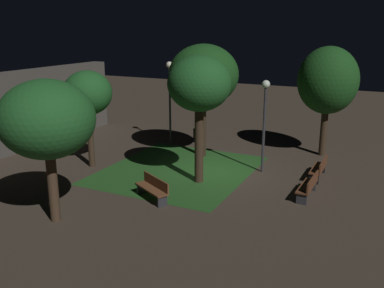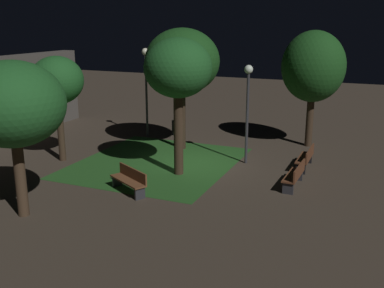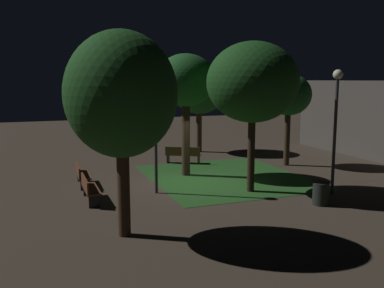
{
  "view_description": "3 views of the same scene",
  "coord_description": "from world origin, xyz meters",
  "px_view_note": "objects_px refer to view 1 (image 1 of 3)",
  "views": [
    {
      "loc": [
        -17.15,
        -7.01,
        6.49
      ],
      "look_at": [
        -0.78,
        0.94,
        1.43
      ],
      "focal_mm": 39.78,
      "sensor_mm": 36.0,
      "label": 1
    },
    {
      "loc": [
        -17.32,
        -7.04,
        5.98
      ],
      "look_at": [
        -1.14,
        -0.17,
        1.2
      ],
      "focal_mm": 42.63,
      "sensor_mm": 36.0,
      "label": 2
    },
    {
      "loc": [
        15.92,
        -6.01,
        4.26
      ],
      "look_at": [
        -1.08,
        0.4,
        1.47
      ],
      "focal_mm": 39.31,
      "sensor_mm": 36.0,
      "label": 3
    }
  ],
  "objects_px": {
    "bench_corner": "(309,186)",
    "lamp_post_near_wall": "(170,89)",
    "bench_front_right": "(320,168)",
    "bench_near_trees": "(153,188)",
    "tree_right_canopy": "(88,94)",
    "lamp_post_plaza_west": "(265,110)",
    "tree_back_right": "(204,75)",
    "tree_lawn_side": "(199,85)",
    "tree_left_canopy": "(47,120)",
    "trash_bin": "(198,135)",
    "tree_near_wall": "(328,81)"
  },
  "relations": [
    {
      "from": "tree_left_canopy",
      "to": "lamp_post_near_wall",
      "type": "distance_m",
      "value": 10.59
    },
    {
      "from": "tree_back_right",
      "to": "lamp_post_near_wall",
      "type": "relative_size",
      "value": 1.23
    },
    {
      "from": "tree_right_canopy",
      "to": "tree_left_canopy",
      "type": "xyz_separation_m",
      "value": [
        -5.27,
        -2.65,
        0.06
      ]
    },
    {
      "from": "bench_corner",
      "to": "lamp_post_near_wall",
      "type": "xyz_separation_m",
      "value": [
        4.62,
        8.68,
        2.66
      ]
    },
    {
      "from": "tree_back_right",
      "to": "bench_near_trees",
      "type": "bearing_deg",
      "value": -174.11
    },
    {
      "from": "tree_back_right",
      "to": "trash_bin",
      "type": "height_order",
      "value": "tree_back_right"
    },
    {
      "from": "bench_near_trees",
      "to": "tree_back_right",
      "type": "xyz_separation_m",
      "value": [
        6.03,
        0.62,
        3.67
      ]
    },
    {
      "from": "tree_back_right",
      "to": "trash_bin",
      "type": "xyz_separation_m",
      "value": [
        2.41,
        1.42,
        -3.76
      ]
    },
    {
      "from": "bench_near_trees",
      "to": "bench_front_right",
      "type": "bearing_deg",
      "value": -45.68
    },
    {
      "from": "bench_near_trees",
      "to": "trash_bin",
      "type": "bearing_deg",
      "value": 13.58
    },
    {
      "from": "bench_corner",
      "to": "lamp_post_near_wall",
      "type": "relative_size",
      "value": 0.39
    },
    {
      "from": "bench_corner",
      "to": "lamp_post_near_wall",
      "type": "height_order",
      "value": "lamp_post_near_wall"
    },
    {
      "from": "bench_corner",
      "to": "trash_bin",
      "type": "relative_size",
      "value": 2.34
    },
    {
      "from": "tree_lawn_side",
      "to": "lamp_post_plaza_west",
      "type": "height_order",
      "value": "tree_lawn_side"
    },
    {
      "from": "bench_front_right",
      "to": "tree_back_right",
      "type": "bearing_deg",
      "value": 82.49
    },
    {
      "from": "bench_front_right",
      "to": "bench_near_trees",
      "type": "height_order",
      "value": "same"
    },
    {
      "from": "bench_front_right",
      "to": "tree_right_canopy",
      "type": "relative_size",
      "value": 0.39
    },
    {
      "from": "tree_left_canopy",
      "to": "lamp_post_near_wall",
      "type": "bearing_deg",
      "value": 6.7
    },
    {
      "from": "tree_near_wall",
      "to": "tree_lawn_side",
      "type": "bearing_deg",
      "value": 147.22
    },
    {
      "from": "bench_corner",
      "to": "bench_near_trees",
      "type": "height_order",
      "value": "same"
    },
    {
      "from": "bench_near_trees",
      "to": "lamp_post_plaza_west",
      "type": "distance_m",
      "value": 6.23
    },
    {
      "from": "tree_right_canopy",
      "to": "trash_bin",
      "type": "height_order",
      "value": "tree_right_canopy"
    },
    {
      "from": "bench_corner",
      "to": "tree_right_canopy",
      "type": "distance_m",
      "value": 10.55
    },
    {
      "from": "lamp_post_near_wall",
      "to": "bench_near_trees",
      "type": "bearing_deg",
      "value": -156.0
    },
    {
      "from": "bench_front_right",
      "to": "tree_back_right",
      "type": "height_order",
      "value": "tree_back_right"
    },
    {
      "from": "bench_corner",
      "to": "tree_right_canopy",
      "type": "height_order",
      "value": "tree_right_canopy"
    },
    {
      "from": "bench_near_trees",
      "to": "tree_near_wall",
      "type": "relative_size",
      "value": 0.32
    },
    {
      "from": "tree_left_canopy",
      "to": "tree_back_right",
      "type": "bearing_deg",
      "value": -9.12
    },
    {
      "from": "lamp_post_near_wall",
      "to": "tree_right_canopy",
      "type": "bearing_deg",
      "value": 164.91
    },
    {
      "from": "tree_left_canopy",
      "to": "bench_front_right",
      "type": "bearing_deg",
      "value": -41.9
    },
    {
      "from": "lamp_post_plaza_west",
      "to": "tree_left_canopy",
      "type": "bearing_deg",
      "value": 148.55
    },
    {
      "from": "bench_corner",
      "to": "tree_near_wall",
      "type": "height_order",
      "value": "tree_near_wall"
    },
    {
      "from": "tree_right_canopy",
      "to": "bench_front_right",
      "type": "bearing_deg",
      "value": -73.3
    },
    {
      "from": "tree_back_right",
      "to": "tree_lawn_side",
      "type": "distance_m",
      "value": 3.76
    },
    {
      "from": "tree_right_canopy",
      "to": "tree_lawn_side",
      "type": "xyz_separation_m",
      "value": [
        0.33,
        -5.49,
        0.68
      ]
    },
    {
      "from": "tree_near_wall",
      "to": "tree_lawn_side",
      "type": "relative_size",
      "value": 1.03
    },
    {
      "from": "bench_front_right",
      "to": "bench_near_trees",
      "type": "bearing_deg",
      "value": 134.32
    },
    {
      "from": "tree_back_right",
      "to": "lamp_post_plaza_west",
      "type": "bearing_deg",
      "value": -106.77
    },
    {
      "from": "bench_corner",
      "to": "lamp_post_plaza_west",
      "type": "height_order",
      "value": "lamp_post_plaza_west"
    },
    {
      "from": "tree_lawn_side",
      "to": "tree_near_wall",
      "type": "bearing_deg",
      "value": -32.78
    },
    {
      "from": "bench_near_trees",
      "to": "tree_left_canopy",
      "type": "relative_size",
      "value": 0.37
    },
    {
      "from": "bench_front_right",
      "to": "lamp_post_near_wall",
      "type": "xyz_separation_m",
      "value": [
        2.21,
        8.68,
        2.66
      ]
    },
    {
      "from": "tree_near_wall",
      "to": "lamp_post_plaza_west",
      "type": "xyz_separation_m",
      "value": [
        -3.92,
        2.02,
        -0.96
      ]
    },
    {
      "from": "tree_left_canopy",
      "to": "lamp_post_near_wall",
      "type": "height_order",
      "value": "tree_left_canopy"
    },
    {
      "from": "tree_near_wall",
      "to": "lamp_post_plaza_west",
      "type": "relative_size",
      "value": 1.32
    },
    {
      "from": "tree_back_right",
      "to": "bench_corner",
      "type": "bearing_deg",
      "value": -118.13
    },
    {
      "from": "lamp_post_plaza_west",
      "to": "trash_bin",
      "type": "distance_m",
      "value": 6.48
    },
    {
      "from": "bench_near_trees",
      "to": "tree_right_canopy",
      "type": "relative_size",
      "value": 0.4
    },
    {
      "from": "tree_right_canopy",
      "to": "lamp_post_plaza_west",
      "type": "distance_m",
      "value": 8.08
    },
    {
      "from": "tree_back_right",
      "to": "tree_left_canopy",
      "type": "height_order",
      "value": "tree_back_right"
    }
  ]
}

